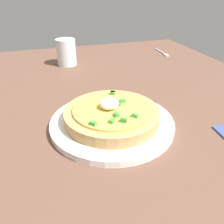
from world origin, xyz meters
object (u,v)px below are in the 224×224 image
Objects in this scene: pizza at (112,114)px; fork at (163,53)px; plate at (112,123)px; cup_near at (66,53)px.

pizza is 1.71× the size of fork.
plate is 1.31× the size of pizza.
cup_near reaches higher than fork.
plate is 61.62cm from fork.
cup_near is at bearing -175.38° from pizza.
pizza reaches higher than plate.
plate is at bearing 92.09° from pizza.
plate is 2.21cm from pizza.
fork is at bearing 93.76° from cup_near.
cup_near is 0.79× the size of fork.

